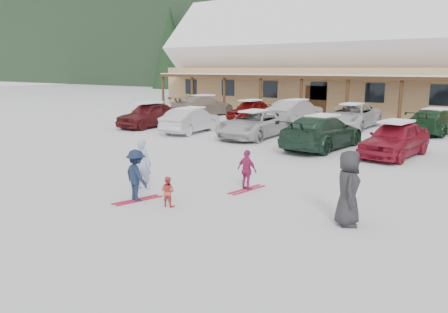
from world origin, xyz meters
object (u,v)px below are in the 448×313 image
Objects in this scene: parked_car_2 at (254,124)px; parked_car_10 at (351,116)px; parked_car_3 at (322,132)px; parked_car_11 at (435,121)px; parked_car_9 at (296,111)px; child_magenta at (247,170)px; parked_car_7 at (203,105)px; day_lodge at (320,64)px; bystander_dark at (348,188)px; child_navy at (136,175)px; parked_car_8 at (250,110)px; parked_car_0 at (149,115)px; parked_car_4 at (395,139)px; toddler_red at (168,191)px; adult_skier at (142,164)px; parked_car_1 at (191,120)px.

parked_car_10 is (2.74, 6.56, 0.03)m from parked_car_2.
parked_car_3 is 1.08× the size of parked_car_11.
parked_car_3 is 1.11× the size of parked_car_9.
child_magenta is 20.79m from parked_car_7.
day_lodge reaches higher than bystander_dark.
child_navy is at bearing 63.48° from child_magenta.
parked_car_8 is (-8.71, 7.38, -0.06)m from parked_car_3.
parked_car_0 is at bearing 53.05° from parked_car_9.
bystander_dark is 9.92m from parked_car_3.
parked_car_7 is 7.73m from parked_car_9.
child_navy is at bearing -105.17° from parked_car_4.
parked_car_3 reaches higher than parked_car_10.
parked_car_4 reaches higher than toddler_red.
child_magenta is at bearing -36.11° from parked_car_0.
adult_skier is 1.97m from toddler_red.
child_navy is 11.79m from parked_car_2.
bystander_dark is (5.32, 1.61, 0.17)m from child_navy.
toddler_red is 18.84m from parked_car_9.
bystander_dark is 8.99m from parked_car_4.
parked_car_1 is at bearing 74.37° from parked_car_9.
parked_car_2 is at bearing -0.09° from parked_car_0.
adult_skier is 10.63m from parked_car_4.
parked_car_1 is at bearing -7.19° from parked_car_0.
parked_car_7 is 1.13× the size of parked_car_11.
parked_car_7 is 16.15m from parked_car_11.
adult_skier reaches higher than toddler_red.
parked_car_10 is at bearing 31.36° from parked_car_0.
day_lodge is at bearing 78.33° from parked_car_0.
parked_car_10 is at bearing -73.53° from child_navy.
parked_car_7 is 1.32× the size of parked_car_8.
parked_car_0 reaches higher than parked_car_11.
parked_car_0 is 1.04× the size of parked_car_4.
parked_car_7 reaches higher than child_navy.
adult_skier is 18.35m from parked_car_8.
child_magenta is 0.26× the size of parked_car_9.
day_lodge is 7.19× the size of parked_car_8.
child_magenta is 0.30× the size of parked_car_8.
parked_car_1 is 0.79× the size of parked_car_7.
toddler_red is 0.18× the size of parked_car_0.
bystander_dark reaches higher than parked_car_1.
parked_car_7 reaches higher than parked_car_11.
parked_car_0 reaches higher than child_magenta.
day_lodge is 29.50m from adult_skier.
parked_car_3 is 11.42m from parked_car_8.
parked_car_10 is 4.58m from parked_car_11.
parked_car_10 reaches higher than parked_car_4.
parked_car_8 is at bearing 120.42° from parked_car_2.
parked_car_4 is (11.13, -0.13, 0.03)m from parked_car_1.
parked_car_1 is at bearing -83.63° from parked_car_8.
parked_car_11 is at bearing -20.49° from bystander_dark.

